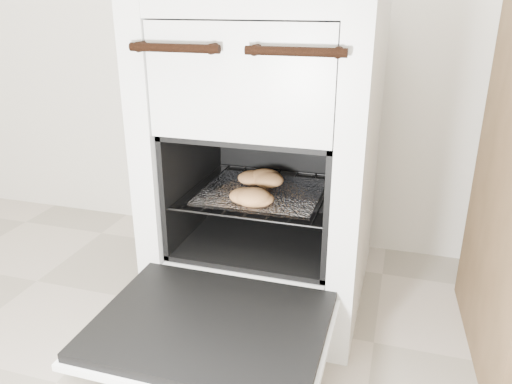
{
  "coord_description": "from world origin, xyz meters",
  "views": [
    {
      "loc": [
        0.35,
        -0.02,
        0.8
      ],
      "look_at": [
        0.02,
        1.08,
        0.35
      ],
      "focal_mm": 35.0,
      "sensor_mm": 36.0,
      "label": 1
    }
  ],
  "objects": [
    {
      "name": "stove",
      "position": [
        0.02,
        1.21,
        0.4
      ],
      "size": [
        0.53,
        0.59,
        0.81
      ],
      "color": "silver",
      "rests_on": "ground"
    },
    {
      "name": "oven_door",
      "position": [
        0.02,
        0.76,
        0.18
      ],
      "size": [
        0.48,
        0.37,
        0.03
      ],
      "color": "black",
      "rests_on": "stove"
    },
    {
      "name": "oven_rack",
      "position": [
        0.02,
        1.15,
        0.33
      ],
      "size": [
        0.39,
        0.37,
        0.01
      ],
      "color": "black",
      "rests_on": "stove"
    },
    {
      "name": "foil_sheet",
      "position": [
        0.02,
        1.13,
        0.33
      ],
      "size": [
        0.3,
        0.26,
        0.01
      ],
      "primitive_type": "cube",
      "color": "white",
      "rests_on": "oven_rack"
    },
    {
      "name": "baked_rolls",
      "position": [
        0.01,
        1.11,
        0.36
      ],
      "size": [
        0.16,
        0.26,
        0.04
      ],
      "color": "tan",
      "rests_on": "foil_sheet"
    }
  ]
}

